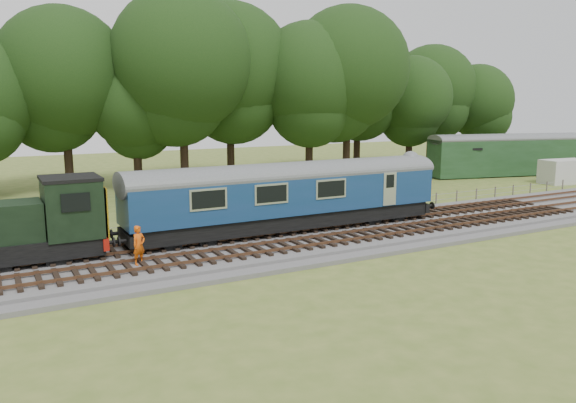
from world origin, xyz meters
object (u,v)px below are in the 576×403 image
shunter_loco (6,229)px  worker (139,245)px  parked_coach (506,153)px  caravan (565,171)px  dmu_railcar (289,190)px

shunter_loco → worker: bearing=-27.3°
worker → shunter_loco: bearing=127.4°
shunter_loco → worker: 5.71m
shunter_loco → parked_coach: bearing=15.4°
worker → caravan: caravan is taller
caravan → worker: bearing=-160.1°
dmu_railcar → caravan: dmu_railcar is taller
dmu_railcar → worker: (-8.90, -2.59, -1.39)m
shunter_loco → dmu_railcar: bearing=-0.0°
worker → parked_coach: size_ratio=0.11×
shunter_loco → parked_coach: parked_coach is taller
shunter_loco → parked_coach: (45.79, 12.61, 0.36)m
worker → parked_coach: 43.52m
shunter_loco → worker: shunter_loco is taller
parked_coach → caravan: (0.45, -6.36, -1.24)m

